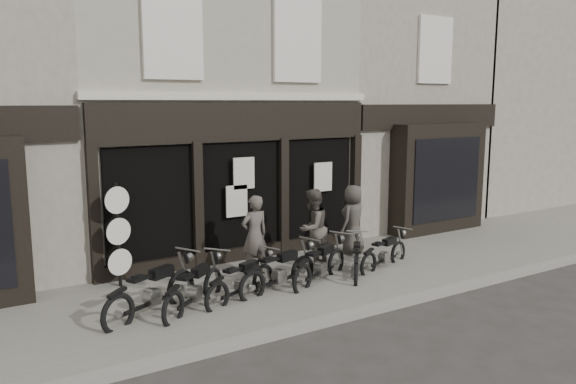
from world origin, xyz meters
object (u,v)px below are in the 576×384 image
motorcycle_4 (320,268)px  man_right (353,219)px  motorcycle_2 (242,285)px  motorcycle_5 (357,263)px  motorcycle_1 (195,292)px  motorcycle_0 (153,296)px  man_left (255,235)px  motorcycle_3 (279,275)px  man_centre (312,228)px  advert_sign_post (119,240)px  motorcycle_6 (384,256)px

motorcycle_4 → man_right: 2.48m
motorcycle_4 → motorcycle_2: bearing=157.3°
motorcycle_5 → man_right: (0.99, 1.39, 0.63)m
motorcycle_1 → motorcycle_5: (3.89, 0.06, -0.04)m
motorcycle_2 → man_right: man_right is taller
motorcycle_0 → man_left: size_ratio=1.19×
motorcycle_3 → man_right: size_ratio=1.21×
man_left → man_centre: man_centre is taller
advert_sign_post → motorcycle_5: bearing=-38.4°
man_left → man_right: (2.95, 0.24, -0.02)m
motorcycle_0 → motorcycle_4: 3.67m
man_right → motorcycle_3: bearing=1.2°
motorcycle_4 → man_centre: size_ratio=1.08×
motorcycle_3 → motorcycle_6: size_ratio=1.14×
motorcycle_5 → man_right: size_ratio=0.91×
motorcycle_1 → advert_sign_post: size_ratio=0.79×
man_left → man_right: man_left is taller
motorcycle_3 → motorcycle_5: bearing=-14.3°
man_centre → motorcycle_6: bearing=124.8°
advert_sign_post → man_centre: bearing=-29.1°
motorcycle_0 → advert_sign_post: (-0.09, 1.79, 0.68)m
motorcycle_1 → man_centre: man_centre is taller
motorcycle_2 → motorcycle_3: (0.90, 0.07, 0.03)m
motorcycle_2 → motorcycle_6: 3.80m
motorcycle_0 → motorcycle_5: bearing=-28.0°
motorcycle_3 → motorcycle_5: motorcycle_3 is taller
man_left → advert_sign_post: advert_sign_post is taller
motorcycle_0 → man_right: size_ratio=1.21×
motorcycle_1 → motorcycle_2: bearing=-38.9°
motorcycle_0 → motorcycle_4: motorcycle_0 is taller
motorcycle_0 → motorcycle_1: 0.78m
man_centre → motorcycle_1: bearing=-6.3°
motorcycle_6 → man_centre: size_ratio=1.02×
motorcycle_2 → man_right: bearing=-1.9°
man_centre → motorcycle_2: bearing=0.4°
man_left → motorcycle_2: bearing=49.3°
motorcycle_2 → motorcycle_6: (3.79, 0.14, -0.02)m
motorcycle_0 → motorcycle_1: size_ratio=1.17×
motorcycle_4 → motorcycle_3: bearing=155.5°
man_centre → motorcycle_0: bearing=-11.1°
motorcycle_1 → motorcycle_4: (2.91, 0.06, -0.00)m
motorcycle_4 → man_left: 1.63m
motorcycle_0 → advert_sign_post: advert_sign_post is taller
man_centre → advert_sign_post: bearing=-35.4°
motorcycle_0 → motorcycle_4: size_ratio=1.08×
man_centre → motorcycle_4: bearing=42.4°
motorcycle_6 → man_right: man_right is taller
motorcycle_2 → man_left: (0.95, 1.23, 0.63)m
motorcycle_1 → man_right: size_ratio=1.04×
man_right → man_centre: bearing=-8.1°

